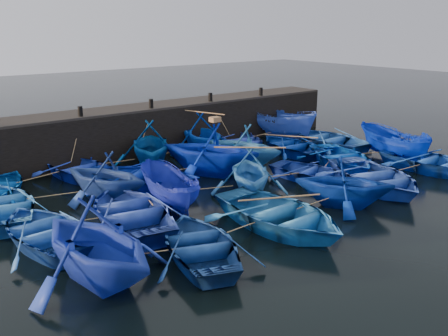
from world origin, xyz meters
TOP-DOWN VIEW (x-y plane):
  - ground at (0.00, 0.00)m, footprint 120.00×120.00m
  - quay_wall at (0.00, 10.50)m, footprint 26.00×2.50m
  - quay_top at (0.00, 10.50)m, footprint 26.00×2.50m
  - bollard_1 at (-4.00, 9.60)m, footprint 0.24×0.24m
  - bollard_2 at (0.00, 9.60)m, footprint 0.24×0.24m
  - bollard_3 at (4.00, 9.60)m, footprint 0.24×0.24m
  - bollard_4 at (8.00, 9.60)m, footprint 0.24×0.24m
  - boat_1 at (-4.92, 7.81)m, footprint 4.19×5.25m
  - boat_2 at (-1.31, 7.59)m, footprint 5.54×5.80m
  - boat_3 at (2.34, 8.19)m, footprint 4.77×5.20m
  - boat_4 at (4.97, 7.81)m, footprint 4.08×4.99m
  - boat_5 at (8.42, 8.04)m, footprint 2.48×5.36m
  - boat_6 at (-9.18, 4.96)m, footprint 4.35×5.51m
  - boat_7 at (-5.21, 4.44)m, footprint 4.73×5.01m
  - boat_8 at (-3.41, 4.75)m, footprint 6.34×6.50m
  - boat_9 at (0.26, 4.60)m, footprint 6.10×6.33m
  - boat_10 at (2.30, 4.62)m, footprint 4.89×5.26m
  - boat_11 at (6.27, 5.14)m, footprint 3.82×4.96m
  - boat_12 at (8.92, 4.70)m, footprint 4.00×5.47m
  - boat_13 at (-8.72, 1.63)m, footprint 3.76×5.04m
  - boat_14 at (-5.72, 1.33)m, footprint 4.76×6.01m
  - boat_15 at (-3.75, 1.96)m, footprint 2.14×4.27m
  - boat_16 at (-0.13, 1.29)m, footprint 4.92×5.05m
  - boat_17 at (3.39, 0.90)m, footprint 3.80×4.69m
  - boat_18 at (6.25, 1.49)m, footprint 5.23×5.99m
  - boat_19 at (9.61, 0.83)m, footprint 2.16×4.65m
  - boat_20 at (-8.48, -1.85)m, footprint 4.76×5.32m
  - boat_21 at (-5.29, -2.34)m, footprint 4.64×5.39m
  - boat_22 at (-1.77, -2.23)m, footprint 4.04×5.60m
  - boat_23 at (1.82, -2.18)m, footprint 5.00×5.08m
  - boat_24 at (4.69, -1.59)m, footprint 5.59×6.56m
  - boat_25 at (9.15, -1.74)m, footprint 3.91×5.31m
  - wooden_crate at (0.56, 4.60)m, footprint 0.47×0.38m
  - mooring_ropes at (0.15, 4.80)m, footprint 17.63×11.88m
  - loose_oars at (1.68, 3.10)m, footprint 10.30×12.50m

SIDE VIEW (x-z plane):
  - ground at x=0.00m, z-range 0.00..0.00m
  - boat_17 at x=3.39m, z-range 0.00..0.86m
  - boat_4 at x=4.97m, z-range 0.00..0.90m
  - boat_21 at x=-5.29m, z-range 0.00..0.94m
  - boat_11 at x=6.27m, z-range 0.00..0.95m
  - boat_1 at x=-4.92m, z-range 0.00..0.98m
  - boat_13 at x=-8.72m, z-range 0.00..1.00m
  - boat_6 at x=-9.18m, z-range 0.00..1.03m
  - boat_18 at x=6.25m, z-range 0.00..1.04m
  - boat_25 at x=9.15m, z-range 0.00..1.07m
  - boat_8 at x=-3.41m, z-range 0.00..1.10m
  - boat_12 at x=8.92m, z-range 0.00..1.11m
  - boat_14 at x=-5.72m, z-range 0.00..1.12m
  - boat_22 at x=-1.77m, z-range 0.00..1.15m
  - boat_24 at x=4.69m, z-range 0.00..1.15m
  - boat_15 at x=-3.75m, z-range 0.00..1.58m
  - mooring_ropes at x=0.15m, z-range -0.19..1.91m
  - boat_19 at x=9.61m, z-range 0.00..1.74m
  - boat_5 at x=8.42m, z-range 0.00..2.01m
  - boat_23 at x=1.82m, z-range 0.00..2.03m
  - boat_16 at x=-0.13m, z-range 0.00..2.03m
  - boat_7 at x=-5.21m, z-range 0.00..2.09m
  - boat_10 at x=2.30m, z-range 0.00..2.26m
  - boat_3 at x=2.34m, z-range 0.00..2.31m
  - boat_2 at x=-1.31m, z-range 0.00..2.38m
  - quay_wall at x=0.00m, z-range 0.00..2.50m
  - boat_20 at x=-8.48m, z-range 0.00..2.51m
  - boat_9 at x=0.26m, z-range 0.00..2.56m
  - loose_oars at x=1.68m, z-range 0.93..2.35m
  - quay_top at x=0.00m, z-range 2.50..2.62m
  - wooden_crate at x=0.56m, z-range 2.56..2.80m
  - bollard_1 at x=-4.00m, z-range 2.62..3.12m
  - bollard_2 at x=0.00m, z-range 2.62..3.12m
  - bollard_3 at x=4.00m, z-range 2.62..3.12m
  - bollard_4 at x=8.00m, z-range 2.62..3.12m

